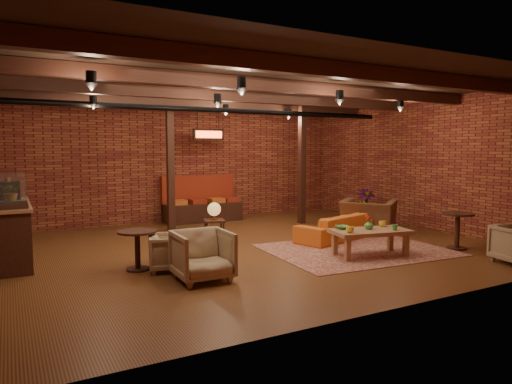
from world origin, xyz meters
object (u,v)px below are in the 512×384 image
armchair_a (170,250)px  coffee_table (369,233)px  side_table_book (362,204)px  side_table_lamp (214,213)px  round_table_left (137,243)px  sofa (334,227)px  armchair_b (203,253)px  armchair_right (368,211)px  plant_tall (366,172)px  round_table_right (457,225)px

armchair_a → coffee_table: bearing=-88.2°
coffee_table → side_table_book: coffee_table is taller
side_table_lamp → round_table_left: (-1.90, -1.26, -0.22)m
sofa → armchair_b: size_ratio=2.30×
round_table_left → armchair_right: bearing=7.3°
coffee_table → side_table_lamp: 3.14m
plant_tall → round_table_left: bearing=-163.6°
armchair_b → armchair_right: (4.89, 1.76, 0.10)m
side_table_book → armchair_b: bearing=-152.3°
armchair_a → side_table_book: armchair_a is taller
coffee_table → round_table_right: (1.93, -0.39, 0.05)m
round_table_left → coffee_table: bearing=-14.7°
round_table_left → plant_tall: (6.63, 1.95, 0.90)m
armchair_a → side_table_book: size_ratio=1.23×
coffee_table → plant_tall: size_ratio=0.57×
round_table_left → round_table_right: round_table_right is taller
round_table_right → side_table_book: bearing=78.9°
sofa → armchair_b: armchair_b is taller
round_table_right → plant_tall: 3.57m
round_table_left → armchair_b: 1.26m
side_table_book → sofa: bearing=-143.8°
sofa → side_table_book: size_ratio=3.59×
sofa → armchair_right: 1.31m
armchair_a → side_table_book: (6.17, 2.32, 0.14)m
round_table_left → armchair_right: armchair_right is taller
round_table_left → side_table_book: size_ratio=1.22×
sofa → coffee_table: size_ratio=1.24×
side_table_lamp → round_table_left: side_table_lamp is taller
round_table_left → side_table_book: bearing=17.4°
armchair_right → round_table_right: armchair_right is taller
round_table_left → armchair_a: 0.53m
sofa → round_table_right: size_ratio=2.66×
armchair_b → side_table_book: bearing=28.9°
armchair_b → armchair_right: armchair_right is taller
sofa → side_table_lamp: side_table_lamp is taller
side_table_lamp → armchair_a: size_ratio=1.33×
round_table_left → armchair_a: bearing=-28.1°
sofa → armchair_a: 3.95m
armchair_a → round_table_right: (5.49, -1.20, 0.15)m
armchair_b → side_table_book: size_ratio=1.56×
side_table_lamp → armchair_b: size_ratio=1.05×
armchair_b → armchair_right: size_ratio=0.70×
sofa → armchair_a: bearing=-6.5°
armchair_a → side_table_lamp: bearing=-29.3°
coffee_table → side_table_book: bearing=50.1°
round_table_left → armchair_right: size_ratio=0.55×
side_table_book → plant_tall: plant_tall is taller
side_table_lamp → side_table_book: (4.73, 0.82, -0.19)m
side_table_lamp → sofa: bearing=-19.0°
sofa → armchair_a: size_ratio=2.91×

